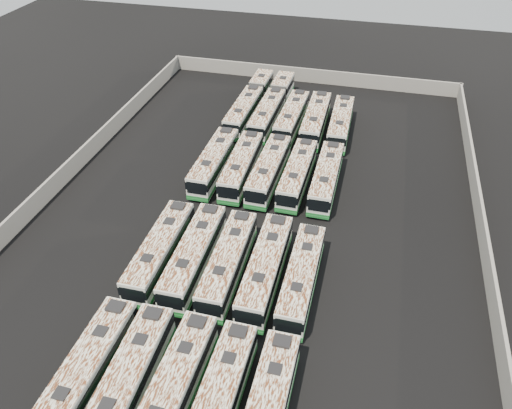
% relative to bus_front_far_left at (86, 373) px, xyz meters
% --- Properties ---
extents(ground, '(140.00, 140.00, 0.00)m').
position_rel_bus_front_far_left_xyz_m(ground, '(6.46, 21.16, -1.70)').
color(ground, black).
rests_on(ground, ground).
extents(perimeter_wall, '(45.20, 73.20, 2.20)m').
position_rel_bus_front_far_left_xyz_m(perimeter_wall, '(6.46, 21.16, -0.60)').
color(perimeter_wall, gray).
rests_on(perimeter_wall, ground).
extents(bus_front_far_left, '(2.56, 11.83, 3.33)m').
position_rel_bus_front_far_left_xyz_m(bus_front_far_left, '(0.00, 0.00, 0.00)').
color(bus_front_far_left, silver).
rests_on(bus_front_far_left, ground).
extents(bus_front_left, '(2.81, 11.93, 3.34)m').
position_rel_bus_front_far_left_xyz_m(bus_front_left, '(3.16, 0.04, 0.01)').
color(bus_front_left, silver).
rests_on(bus_front_left, ground).
extents(bus_front_center, '(2.68, 11.79, 3.31)m').
position_rel_bus_front_far_left_xyz_m(bus_front_center, '(6.41, 0.22, -0.01)').
color(bus_front_center, silver).
rests_on(bus_front_center, ground).
extents(bus_front_right, '(2.52, 11.59, 3.26)m').
position_rel_bus_front_far_left_xyz_m(bus_front_right, '(9.65, 0.23, -0.03)').
color(bus_front_right, silver).
rests_on(bus_front_right, ground).
extents(bus_midfront_far_left, '(2.62, 11.73, 3.30)m').
position_rel_bus_front_far_left_xyz_m(bus_midfront_far_left, '(0.01, 13.10, -0.02)').
color(bus_midfront_far_left, silver).
rests_on(bus_midfront_far_left, ground).
extents(bus_midfront_left, '(2.70, 11.95, 3.36)m').
position_rel_bus_front_far_left_xyz_m(bus_midfront_left, '(3.18, 13.24, 0.01)').
color(bus_midfront_left, silver).
rests_on(bus_midfront_left, ground).
extents(bus_midfront_center, '(2.66, 11.66, 3.27)m').
position_rel_bus_front_far_left_xyz_m(bus_midfront_center, '(6.37, 13.20, -0.03)').
color(bus_midfront_center, silver).
rests_on(bus_midfront_center, ground).
extents(bus_midfront_right, '(2.59, 11.93, 3.36)m').
position_rel_bus_front_far_left_xyz_m(bus_midfront_right, '(9.76, 13.23, 0.01)').
color(bus_midfront_right, silver).
rests_on(bus_midfront_right, ground).
extents(bus_midfront_far_right, '(2.41, 11.36, 3.20)m').
position_rel_bus_front_far_left_xyz_m(bus_midfront_far_right, '(12.96, 13.00, -0.07)').
color(bus_midfront_far_right, silver).
rests_on(bus_midfront_far_right, ground).
extents(bus_midback_far_left, '(2.50, 11.78, 3.32)m').
position_rel_bus_front_far_left_xyz_m(bus_midback_far_left, '(0.01, 28.58, -0.01)').
color(bus_midback_far_left, silver).
rests_on(bus_midback_far_left, ground).
extents(bus_midback_left, '(2.73, 11.66, 3.27)m').
position_rel_bus_front_far_left_xyz_m(bus_midback_left, '(3.26, 28.59, -0.03)').
color(bus_midback_left, silver).
rests_on(bus_midback_left, ground).
extents(bus_midback_center, '(2.71, 11.76, 3.30)m').
position_rel_bus_front_far_left_xyz_m(bus_midback_center, '(6.45, 28.56, -0.02)').
color(bus_midback_center, silver).
rests_on(bus_midback_center, ground).
extents(bus_midback_right, '(2.60, 11.40, 3.20)m').
position_rel_bus_front_far_left_xyz_m(bus_midback_right, '(9.68, 28.61, -0.07)').
color(bus_midback_right, silver).
rests_on(bus_midback_right, ground).
extents(bus_midback_far_right, '(2.45, 11.42, 3.22)m').
position_rel_bus_front_far_left_xyz_m(bus_midback_far_right, '(12.89, 28.68, -0.06)').
color(bus_midback_far_right, silver).
rests_on(bus_midback_far_right, ground).
extents(bus_back_far_left, '(2.68, 17.79, 3.22)m').
position_rel_bus_front_far_left_xyz_m(bus_back_far_left, '(-0.07, 44.75, -0.06)').
color(bus_back_far_left, silver).
rests_on(bus_back_far_left, ground).
extents(bus_back_left, '(2.70, 17.87, 3.23)m').
position_rel_bus_front_far_left_xyz_m(bus_back_left, '(3.19, 44.66, -0.05)').
color(bus_back_left, silver).
rests_on(bus_back_left, ground).
extents(bus_back_center, '(2.72, 11.64, 3.26)m').
position_rel_bus_front_far_left_xyz_m(bus_back_center, '(6.47, 41.69, -0.03)').
color(bus_back_center, silver).
rests_on(bus_back_center, ground).
extents(bus_back_right, '(2.63, 11.92, 3.35)m').
position_rel_bus_front_far_left_xyz_m(bus_back_right, '(9.66, 41.64, 0.01)').
color(bus_back_right, silver).
rests_on(bus_back_right, ground).
extents(bus_back_far_right, '(2.62, 11.51, 3.23)m').
position_rel_bus_front_far_left_xyz_m(bus_back_far_right, '(12.93, 41.61, -0.05)').
color(bus_back_far_right, silver).
rests_on(bus_back_far_right, ground).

